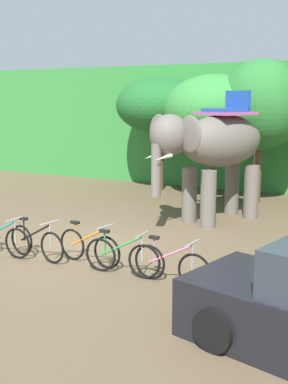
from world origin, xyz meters
name	(u,v)px	position (x,y,z in m)	size (l,w,h in m)	color
ground_plane	(71,246)	(0.00, 0.00, 0.00)	(80.00, 80.00, 0.00)	brown
foliage_hedge	(227,124)	(0.00, 12.06, 2.45)	(36.00, 6.00, 4.90)	#338438
tree_right	(160,106)	(-1.34, 7.82, 3.28)	(3.39, 3.39, 4.37)	brown
tree_center_left	(214,110)	(1.09, 7.09, 3.14)	(3.53, 3.53, 4.40)	brown
tree_center_right	(261,105)	(2.72, 7.17, 3.33)	(2.88, 2.88, 4.85)	brown
elephant	(214,147)	(2.25, 3.88, 2.20)	(3.01, 4.16, 3.78)	#665E56
bike_teal	(0,239)	(-0.98, -1.37, 0.39)	(1.71, 0.52, 0.92)	black
bike_black	(36,242)	(-0.08, -1.19, 0.39)	(1.70, 0.52, 0.92)	black
bike_orange	(89,247)	(1.16, -0.94, 0.39)	(1.70, 0.52, 0.92)	black
bike_green	(122,257)	(2.13, -1.19, 0.39)	(1.71, 0.52, 0.92)	black
bike_pink	(171,265)	(3.23, -1.20, 0.39)	(1.70, 0.52, 0.92)	black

